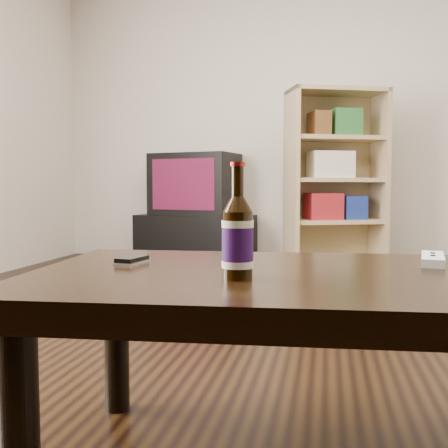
% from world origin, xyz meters
% --- Properties ---
extents(floor, '(5.00, 6.00, 0.01)m').
position_xyz_m(floor, '(0.00, 0.00, -0.01)').
color(floor, black).
rests_on(floor, ground).
extents(wall_back, '(5.00, 0.02, 2.70)m').
position_xyz_m(wall_back, '(0.00, 3.01, 1.35)').
color(wall_back, silver).
rests_on(wall_back, ground).
extents(tv_stand, '(1.15, 0.75, 0.42)m').
position_xyz_m(tv_stand, '(-1.18, 2.81, 0.21)').
color(tv_stand, black).
rests_on(tv_stand, floor).
extents(tv, '(0.86, 0.64, 0.58)m').
position_xyz_m(tv, '(-1.18, 2.81, 0.71)').
color(tv, black).
rests_on(tv, tv_stand).
extents(bookshelf, '(0.88, 0.62, 1.49)m').
position_xyz_m(bookshelf, '(0.09, 2.51, 0.77)').
color(bookshelf, tan).
rests_on(bookshelf, floor).
extents(coffee_table, '(1.34, 0.84, 0.48)m').
position_xyz_m(coffee_table, '(-0.00, -0.75, 0.42)').
color(coffee_table, black).
rests_on(coffee_table, floor).
extents(beer_bottle, '(0.08, 0.08, 0.25)m').
position_xyz_m(beer_bottle, '(-0.14, -0.87, 0.57)').
color(beer_bottle, black).
rests_on(beer_bottle, coffee_table).
extents(phone, '(0.07, 0.11, 0.02)m').
position_xyz_m(phone, '(-0.45, -0.69, 0.49)').
color(phone, '#B9B9BB').
rests_on(phone, coffee_table).
extents(remote, '(0.09, 0.20, 0.02)m').
position_xyz_m(remote, '(0.32, -0.54, 0.49)').
color(remote, silver).
rests_on(remote, coffee_table).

